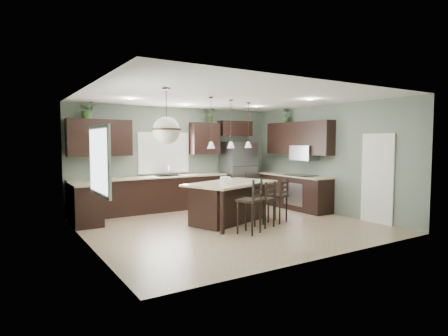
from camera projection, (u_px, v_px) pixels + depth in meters
ground at (230, 226)px, 8.27m from camera, size 6.00×6.00×0.00m
pantry_door at (377, 179)px, 8.45m from camera, size 0.04×0.82×2.04m
window_back at (164, 153)px, 10.27m from camera, size 1.35×0.02×1.00m
window_left at (98, 161)px, 5.91m from camera, size 0.02×1.10×1.00m
left_return_cabs at (85, 205)px, 8.26m from camera, size 0.60×0.90×0.90m
left_return_countertop at (86, 184)px, 8.24m from camera, size 0.66×0.96×0.04m
back_lower_cabs at (153, 195)px, 9.87m from camera, size 4.20×0.60×0.90m
back_countertop at (153, 177)px, 9.82m from camera, size 4.20×0.66×0.04m
sink_inset at (168, 176)px, 10.05m from camera, size 0.70×0.45×0.01m
faucet at (169, 171)px, 10.02m from camera, size 0.02×0.02×0.28m
back_upper_left at (100, 138)px, 9.19m from camera, size 1.55×0.34×0.90m
back_upper_right at (205, 138)px, 10.74m from camera, size 0.85×0.34×0.90m
fridge_header at (235, 129)px, 11.27m from camera, size 1.05×0.34×0.45m
right_lower_cabs at (294, 192)px, 10.40m from camera, size 0.60×2.35×0.90m
right_countertop at (294, 175)px, 10.36m from camera, size 0.66×2.35×0.04m
cooktop at (301, 175)px, 10.12m from camera, size 0.58×0.75×0.02m
wall_oven_front at (293, 194)px, 10.01m from camera, size 0.01×0.72×0.60m
right_upper_cabs at (299, 138)px, 10.36m from camera, size 0.34×2.35×0.90m
microwave at (304, 153)px, 10.13m from camera, size 0.40×0.75×0.40m
refrigerator at (238, 173)px, 11.10m from camera, size 0.90×0.74×1.85m
kitchen_island at (231, 202)px, 8.58m from camera, size 2.42×1.88×0.92m
serving_dish at (225, 180)px, 8.38m from camera, size 0.24×0.24×0.14m
bar_stool_left at (249, 206)px, 7.50m from camera, size 0.55×0.55×1.12m
bar_stool_center at (264, 204)px, 8.09m from camera, size 0.44×0.44×1.00m
bar_stool_right at (277, 200)px, 8.54m from camera, size 0.48×0.48×1.02m
pendant_left at (211, 123)px, 7.90m from camera, size 0.17×0.17×1.10m
pendant_center at (231, 124)px, 8.45m from camera, size 0.17×0.17×1.10m
pendant_right at (248, 125)px, 9.01m from camera, size 0.17×0.17×1.10m
chandelier at (166, 116)px, 6.62m from camera, size 0.52×0.52×0.99m
plant_back_left at (88, 110)px, 8.97m from camera, size 0.47×0.44×0.43m
plant_back_right at (211, 115)px, 10.77m from camera, size 0.29×0.26×0.45m
plant_right_wall at (286, 115)px, 10.72m from camera, size 0.30×0.30×0.41m
room_shell at (230, 149)px, 8.15m from camera, size 6.00×6.00×6.00m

